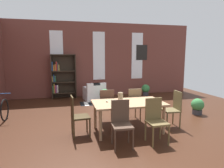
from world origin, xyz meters
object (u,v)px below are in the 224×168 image
dining_chair_near_left (121,122)px  potted_plant_corner (105,95)px  dining_chair_far_right (133,103)px  bookshelf_tall (62,76)px  vase_on_table (120,97)px  potted_plant_by_shelf (197,106)px  dining_table (128,105)px  dining_chair_head_right (173,108)px  dining_chair_near_right (156,119)px  dining_chair_head_left (77,115)px  potted_plant_window (146,89)px  dining_chair_far_left (106,105)px  armchair_white (94,93)px

dining_chair_near_left → potted_plant_corner: dining_chair_near_left is taller
dining_chair_far_right → bookshelf_tall: size_ratio=0.50×
vase_on_table → potted_plant_by_shelf: 2.96m
bookshelf_tall → vase_on_table: bearing=-71.7°
dining_table → dining_chair_head_right: dining_chair_head_right is taller
dining_chair_near_right → bookshelf_tall: bearing=111.8°
dining_chair_head_left → bookshelf_tall: size_ratio=0.50×
potted_plant_by_shelf → potted_plant_window: 3.17m
dining_chair_head_right → dining_chair_near_left: same height
dining_chair_far_left → bookshelf_tall: bearing=108.9°
potted_plant_corner → armchair_white: bearing=110.0°
dining_table → dining_chair_head_left: (-1.23, -0.01, -0.14)m
dining_chair_head_right → dining_chair_far_right: bearing=139.7°
dining_chair_head_left → bookshelf_tall: bearing=95.1°
dining_chair_head_right → armchair_white: (-1.53, 3.60, -0.23)m
dining_chair_near_right → potted_plant_window: 4.99m
vase_on_table → dining_chair_near_right: size_ratio=0.26×
dining_table → vase_on_table: vase_on_table is taller
dining_chair_far_left → armchair_white: (0.09, 2.89, -0.23)m
dining_chair_head_left → potted_plant_corner: 3.07m
dining_chair_far_left → potted_plant_corner: bearing=79.7°
dining_chair_head_left → potted_plant_corner: size_ratio=1.63×
dining_chair_far_right → potted_plant_window: size_ratio=1.82×
dining_chair_far_right → dining_chair_head_right: (0.84, -0.71, 0.00)m
vase_on_table → dining_chair_head_left: size_ratio=0.26×
dining_chair_head_right → dining_chair_head_left: 2.47m
potted_plant_by_shelf → bookshelf_tall: bearing=140.3°
dining_chair_near_left → dining_chair_head_left: same height
dining_chair_head_left → dining_chair_near_left: bearing=-39.7°
vase_on_table → potted_plant_corner: bearing=86.2°
dining_chair_near_right → dining_chair_head_left: size_ratio=1.00×
armchair_white → dining_table: bearing=-85.2°
dining_table → dining_chair_head_left: bearing=-179.7°
dining_table → bookshelf_tall: bookshelf_tall is taller
dining_chair_near_right → bookshelf_tall: (-2.01, 5.01, 0.46)m
dining_chair_near_right → dining_chair_head_right: bearing=39.9°
vase_on_table → dining_chair_near_left: bearing=-104.4°
dining_table → potted_plant_window: size_ratio=3.29×
dining_chair_near_right → bookshelf_tall: bookshelf_tall is taller
dining_chair_far_left → bookshelf_tall: size_ratio=0.50×
potted_plant_window → bookshelf_tall: bearing=174.7°
bookshelf_tall → armchair_white: (1.32, -0.70, -0.69)m
potted_plant_window → dining_chair_near_right: bearing=-111.0°
dining_chair_head_right → dining_chair_far_left: size_ratio=1.00×
dining_chair_head_left → potted_plant_by_shelf: (3.82, 0.81, -0.24)m
dining_table → dining_chair_far_left: dining_chair_far_left is taller
dining_chair_head_right → dining_chair_near_left: size_ratio=1.00×
dining_chair_far_left → potted_plant_window: bearing=51.6°
dining_table → dining_chair_near_right: dining_chair_near_right is taller
potted_plant_corner → dining_chair_near_left: bearing=-96.0°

